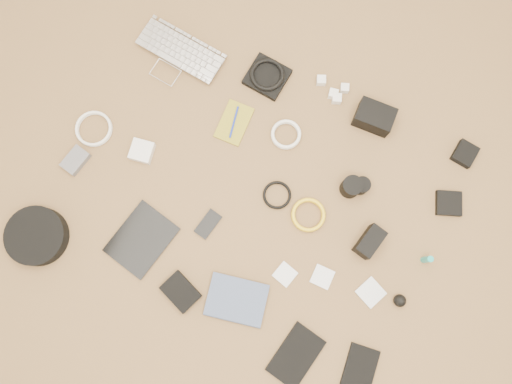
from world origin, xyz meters
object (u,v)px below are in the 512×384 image
at_px(paperback, 231,322).
at_px(phone, 208,224).
at_px(tablet, 142,239).
at_px(dslr_camera, 374,117).
at_px(laptop, 174,61).
at_px(headphone_case, 37,236).

bearing_deg(paperback, phone, 27.67).
relative_size(tablet, phone, 2.22).
height_order(dslr_camera, tablet, dslr_camera).
distance_m(phone, paperback, 0.36).
xyz_separation_m(laptop, tablet, (0.18, -0.67, -0.01)).
distance_m(phone, headphone_case, 0.62).
xyz_separation_m(headphone_case, paperback, (0.76, 0.00, -0.02)).
xyz_separation_m(dslr_camera, tablet, (-0.61, -0.76, -0.03)).
height_order(phone, paperback, paperback).
xyz_separation_m(phone, paperback, (0.22, -0.28, 0.01)).
distance_m(laptop, dslr_camera, 0.79).
xyz_separation_m(laptop, headphone_case, (-0.16, -0.81, 0.02)).
bearing_deg(tablet, paperback, -4.61).
relative_size(laptop, tablet, 1.46).
distance_m(dslr_camera, headphone_case, 1.31).
xyz_separation_m(tablet, headphone_case, (-0.35, -0.14, 0.02)).
xyz_separation_m(laptop, phone, (0.38, -0.52, -0.01)).
relative_size(laptop, headphone_case, 1.58).
distance_m(dslr_camera, paperback, 0.91).
bearing_deg(tablet, laptop, 118.51).
xyz_separation_m(dslr_camera, headphone_case, (-0.95, -0.90, -0.01)).
relative_size(laptop, dslr_camera, 2.45).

